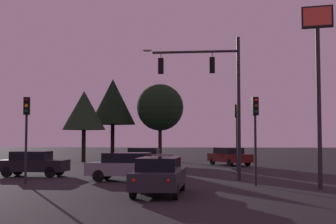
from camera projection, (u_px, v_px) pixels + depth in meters
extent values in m
plane|color=black|center=(152.00, 170.00, 33.14)|extent=(168.00, 168.00, 0.00)
cylinder|color=#232326|center=(239.00, 108.00, 25.17)|extent=(0.20, 0.20, 7.99)
cylinder|color=#232326|center=(195.00, 52.00, 25.62)|extent=(4.87, 0.42, 0.14)
ellipsoid|color=#F4EACC|center=(147.00, 50.00, 25.93)|extent=(0.56, 0.28, 0.16)
cylinder|color=#232326|center=(212.00, 54.00, 25.51)|extent=(0.05, 0.05, 0.33)
cube|color=black|center=(212.00, 65.00, 25.47)|extent=(0.31, 0.26, 0.90)
sphere|color=red|center=(212.00, 61.00, 25.63)|extent=(0.18, 0.18, 0.18)
sphere|color=#56380C|center=(212.00, 66.00, 25.61)|extent=(0.18, 0.18, 0.18)
sphere|color=#0C4219|center=(212.00, 70.00, 25.59)|extent=(0.18, 0.18, 0.18)
cylinder|color=#232326|center=(161.00, 55.00, 25.83)|extent=(0.05, 0.05, 0.32)
cube|color=black|center=(161.00, 66.00, 25.79)|extent=(0.31, 0.26, 0.90)
sphere|color=red|center=(161.00, 62.00, 25.94)|extent=(0.18, 0.18, 0.18)
sphere|color=#56380C|center=(161.00, 66.00, 25.93)|extent=(0.18, 0.18, 0.18)
sphere|color=#0C4219|center=(161.00, 71.00, 25.91)|extent=(0.18, 0.18, 0.18)
cylinder|color=#232326|center=(26.00, 149.00, 22.86)|extent=(0.12, 0.12, 3.49)
cube|color=black|center=(27.00, 106.00, 22.99)|extent=(0.34, 0.29, 0.90)
sphere|color=#4C0A0A|center=(26.00, 100.00, 22.87)|extent=(0.18, 0.18, 0.18)
sphere|color=#F9A319|center=(26.00, 106.00, 22.85)|extent=(0.18, 0.18, 0.18)
sphere|color=#0C4219|center=(26.00, 111.00, 22.83)|extent=(0.18, 0.18, 0.18)
cylinder|color=#232326|center=(237.00, 144.00, 31.35)|extent=(0.12, 0.12, 3.76)
cube|color=black|center=(237.00, 111.00, 31.49)|extent=(0.31, 0.25, 0.90)
sphere|color=red|center=(237.00, 107.00, 31.36)|extent=(0.18, 0.18, 0.18)
sphere|color=#56380C|center=(237.00, 111.00, 31.35)|extent=(0.18, 0.18, 0.18)
sphere|color=#0C4219|center=(237.00, 115.00, 31.33)|extent=(0.18, 0.18, 0.18)
cylinder|color=#232326|center=(255.00, 150.00, 21.95)|extent=(0.12, 0.12, 3.42)
cube|color=black|center=(255.00, 106.00, 22.08)|extent=(0.35, 0.30, 0.90)
sphere|color=red|center=(256.00, 100.00, 21.96)|extent=(0.18, 0.18, 0.18)
sphere|color=#56380C|center=(256.00, 106.00, 21.94)|extent=(0.18, 0.18, 0.18)
sphere|color=#0C4219|center=(256.00, 112.00, 21.93)|extent=(0.18, 0.18, 0.18)
cube|color=#232328|center=(160.00, 178.00, 18.48)|extent=(2.13, 4.42, 0.68)
cube|color=black|center=(159.00, 164.00, 18.37)|extent=(1.73, 2.43, 0.52)
cylinder|color=black|center=(146.00, 183.00, 19.96)|extent=(0.25, 0.65, 0.64)
cylinder|color=black|center=(182.00, 184.00, 19.76)|extent=(0.25, 0.65, 0.64)
cylinder|color=black|center=(133.00, 190.00, 17.16)|extent=(0.25, 0.65, 0.64)
cylinder|color=black|center=(175.00, 191.00, 16.95)|extent=(0.25, 0.65, 0.64)
sphere|color=red|center=(134.00, 181.00, 16.43)|extent=(0.14, 0.14, 0.14)
sphere|color=red|center=(168.00, 181.00, 16.27)|extent=(0.14, 0.14, 0.14)
cube|color=gray|center=(130.00, 169.00, 24.42)|extent=(4.64, 2.16, 0.68)
cube|color=black|center=(127.00, 158.00, 24.47)|extent=(2.55, 1.75, 0.52)
cylinder|color=black|center=(159.00, 174.00, 25.03)|extent=(0.65, 0.24, 0.64)
cylinder|color=black|center=(155.00, 177.00, 23.40)|extent=(0.65, 0.24, 0.64)
cylinder|color=black|center=(107.00, 174.00, 25.39)|extent=(0.65, 0.24, 0.64)
cylinder|color=black|center=(99.00, 176.00, 23.77)|extent=(0.65, 0.24, 0.64)
sphere|color=red|center=(92.00, 166.00, 25.34)|extent=(0.14, 0.14, 0.14)
sphere|color=red|center=(85.00, 167.00, 24.06)|extent=(0.14, 0.14, 0.14)
cube|color=black|center=(34.00, 166.00, 27.30)|extent=(4.12, 1.92, 0.68)
cube|color=black|center=(31.00, 156.00, 27.35)|extent=(2.25, 1.58, 0.52)
cylinder|color=black|center=(59.00, 170.00, 27.89)|extent=(0.65, 0.23, 0.64)
cylinder|color=black|center=(50.00, 172.00, 26.39)|extent=(0.65, 0.23, 0.64)
cylinder|color=black|center=(18.00, 170.00, 28.17)|extent=(0.65, 0.23, 0.64)
cylinder|color=black|center=(7.00, 172.00, 26.67)|extent=(0.65, 0.23, 0.64)
sphere|color=red|center=(6.00, 163.00, 28.11)|extent=(0.14, 0.14, 0.14)
cube|color=#4C0F0F|center=(229.00, 158.00, 38.60)|extent=(3.69, 4.87, 0.68)
cube|color=black|center=(229.00, 151.00, 38.77)|extent=(2.53, 2.90, 0.52)
cylinder|color=black|center=(248.00, 162.00, 37.55)|extent=(0.46, 0.66, 0.64)
cylinder|color=black|center=(230.00, 163.00, 36.88)|extent=(0.46, 0.66, 0.64)
cylinder|color=black|center=(229.00, 161.00, 40.28)|extent=(0.46, 0.66, 0.64)
cylinder|color=black|center=(212.00, 161.00, 39.61)|extent=(0.46, 0.66, 0.64)
sphere|color=red|center=(223.00, 155.00, 40.94)|extent=(0.14, 0.14, 0.14)
sphere|color=red|center=(210.00, 156.00, 40.42)|extent=(0.14, 0.14, 0.14)
cube|color=gray|center=(146.00, 158.00, 37.90)|extent=(4.65, 2.28, 0.68)
cube|color=black|center=(144.00, 151.00, 37.96)|extent=(2.57, 1.82, 0.52)
cylinder|color=black|center=(165.00, 162.00, 38.46)|extent=(0.66, 0.26, 0.64)
cylinder|color=black|center=(161.00, 163.00, 36.85)|extent=(0.66, 0.26, 0.64)
cylinder|color=black|center=(131.00, 161.00, 38.91)|extent=(0.66, 0.26, 0.64)
cylinder|color=black|center=(126.00, 162.00, 37.31)|extent=(0.66, 0.26, 0.64)
sphere|color=red|center=(121.00, 156.00, 38.89)|extent=(0.14, 0.14, 0.14)
sphere|color=red|center=(117.00, 157.00, 37.62)|extent=(0.14, 0.14, 0.14)
cylinder|color=#232326|center=(319.00, 108.00, 20.55)|extent=(0.20, 0.20, 7.38)
cube|color=black|center=(317.00, 17.00, 20.79)|extent=(1.42, 0.56, 1.00)
cube|color=#EF4C38|center=(317.00, 16.00, 20.66)|extent=(1.20, 0.30, 0.84)
cylinder|color=black|center=(112.00, 142.00, 49.04)|extent=(0.42, 0.42, 3.84)
cone|color=black|center=(113.00, 102.00, 49.30)|extent=(4.97, 4.97, 4.97)
cylinder|color=black|center=(160.00, 142.00, 48.24)|extent=(0.38, 0.38, 3.88)
sphere|color=black|center=(160.00, 107.00, 48.45)|extent=(5.01, 5.01, 5.01)
cylinder|color=black|center=(84.00, 146.00, 44.15)|extent=(0.40, 0.40, 3.15)
cone|color=black|center=(84.00, 110.00, 44.36)|extent=(4.23, 4.23, 3.82)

